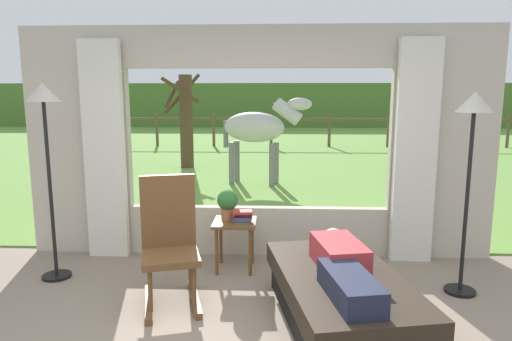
{
  "coord_description": "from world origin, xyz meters",
  "views": [
    {
      "loc": [
        0.22,
        -2.76,
        1.82
      ],
      "look_at": [
        0.0,
        1.8,
        1.05
      ],
      "focal_mm": 31.79,
      "sensor_mm": 36.0,
      "label": 1
    }
  ],
  "objects_px": {
    "side_table": "(235,230)",
    "potted_plant": "(228,202)",
    "recliner_sofa": "(340,298)",
    "floor_lamp_left": "(45,122)",
    "horse": "(258,128)",
    "pasture_tree": "(186,119)",
    "reclining_person": "(342,264)",
    "rocking_chair": "(170,241)",
    "floor_lamp_right": "(472,132)",
    "book_stack": "(243,217)"
  },
  "relations": [
    {
      "from": "side_table",
      "to": "potted_plant",
      "type": "relative_size",
      "value": 1.63
    },
    {
      "from": "recliner_sofa",
      "to": "floor_lamp_left",
      "type": "distance_m",
      "value": 3.14
    },
    {
      "from": "horse",
      "to": "pasture_tree",
      "type": "relative_size",
      "value": 0.79
    },
    {
      "from": "side_table",
      "to": "pasture_tree",
      "type": "relative_size",
      "value": 0.22
    },
    {
      "from": "recliner_sofa",
      "to": "reclining_person",
      "type": "relative_size",
      "value": 1.28
    },
    {
      "from": "floor_lamp_left",
      "to": "pasture_tree",
      "type": "xyz_separation_m",
      "value": [
        -0.05,
        6.84,
        -0.34
      ]
    },
    {
      "from": "rocking_chair",
      "to": "horse",
      "type": "bearing_deg",
      "value": 67.83
    },
    {
      "from": "potted_plant",
      "to": "horse",
      "type": "height_order",
      "value": "horse"
    },
    {
      "from": "recliner_sofa",
      "to": "side_table",
      "type": "distance_m",
      "value": 1.47
    },
    {
      "from": "reclining_person",
      "to": "pasture_tree",
      "type": "distance_m",
      "value": 8.2
    },
    {
      "from": "reclining_person",
      "to": "floor_lamp_left",
      "type": "height_order",
      "value": "floor_lamp_left"
    },
    {
      "from": "floor_lamp_left",
      "to": "horse",
      "type": "distance_m",
      "value": 5.11
    },
    {
      "from": "side_table",
      "to": "floor_lamp_left",
      "type": "xyz_separation_m",
      "value": [
        -1.77,
        -0.31,
        1.13
      ]
    },
    {
      "from": "rocking_chair",
      "to": "pasture_tree",
      "type": "distance_m",
      "value": 7.43
    },
    {
      "from": "side_table",
      "to": "floor_lamp_right",
      "type": "xyz_separation_m",
      "value": [
        2.14,
        -0.48,
        1.06
      ]
    },
    {
      "from": "recliner_sofa",
      "to": "pasture_tree",
      "type": "xyz_separation_m",
      "value": [
        -2.77,
        7.64,
        1.0
      ]
    },
    {
      "from": "horse",
      "to": "side_table",
      "type": "bearing_deg",
      "value": 14.32
    },
    {
      "from": "horse",
      "to": "reclining_person",
      "type": "bearing_deg",
      "value": 24.02
    },
    {
      "from": "recliner_sofa",
      "to": "horse",
      "type": "bearing_deg",
      "value": 88.18
    },
    {
      "from": "rocking_chair",
      "to": "floor_lamp_left",
      "type": "distance_m",
      "value": 1.68
    },
    {
      "from": "rocking_chair",
      "to": "pasture_tree",
      "type": "xyz_separation_m",
      "value": [
        -1.32,
        7.28,
        0.68
      ]
    },
    {
      "from": "floor_lamp_left",
      "to": "floor_lamp_right",
      "type": "distance_m",
      "value": 3.92
    },
    {
      "from": "side_table",
      "to": "pasture_tree",
      "type": "distance_m",
      "value": 6.82
    },
    {
      "from": "potted_plant",
      "to": "pasture_tree",
      "type": "distance_m",
      "value": 6.72
    },
    {
      "from": "recliner_sofa",
      "to": "reclining_person",
      "type": "bearing_deg",
      "value": -101.0
    },
    {
      "from": "rocking_chair",
      "to": "floor_lamp_right",
      "type": "relative_size",
      "value": 0.61
    },
    {
      "from": "rocking_chair",
      "to": "potted_plant",
      "type": "bearing_deg",
      "value": 46.43
    },
    {
      "from": "potted_plant",
      "to": "floor_lamp_left",
      "type": "relative_size",
      "value": 0.17
    },
    {
      "from": "book_stack",
      "to": "horse",
      "type": "distance_m",
      "value": 4.55
    },
    {
      "from": "side_table",
      "to": "floor_lamp_right",
      "type": "height_order",
      "value": "floor_lamp_right"
    },
    {
      "from": "floor_lamp_left",
      "to": "floor_lamp_right",
      "type": "xyz_separation_m",
      "value": [
        3.92,
        -0.16,
        -0.07
      ]
    },
    {
      "from": "book_stack",
      "to": "pasture_tree",
      "type": "height_order",
      "value": "pasture_tree"
    },
    {
      "from": "pasture_tree",
      "to": "side_table",
      "type": "bearing_deg",
      "value": -74.42
    },
    {
      "from": "recliner_sofa",
      "to": "pasture_tree",
      "type": "height_order",
      "value": "pasture_tree"
    },
    {
      "from": "recliner_sofa",
      "to": "horse",
      "type": "distance_m",
      "value": 5.71
    },
    {
      "from": "side_table",
      "to": "floor_lamp_right",
      "type": "distance_m",
      "value": 2.44
    },
    {
      "from": "recliner_sofa",
      "to": "reclining_person",
      "type": "height_order",
      "value": "reclining_person"
    },
    {
      "from": "recliner_sofa",
      "to": "floor_lamp_right",
      "type": "xyz_separation_m",
      "value": [
        1.2,
        0.64,
        1.27
      ]
    },
    {
      "from": "side_table",
      "to": "reclining_person",
      "type": "bearing_deg",
      "value": -50.84
    },
    {
      "from": "potted_plant",
      "to": "pasture_tree",
      "type": "bearing_deg",
      "value": 105.06
    },
    {
      "from": "reclining_person",
      "to": "horse",
      "type": "distance_m",
      "value": 5.72
    },
    {
      "from": "rocking_chair",
      "to": "recliner_sofa",
      "type": "bearing_deg",
      "value": -29.89
    },
    {
      "from": "rocking_chair",
      "to": "side_table",
      "type": "bearing_deg",
      "value": 40.19
    },
    {
      "from": "book_stack",
      "to": "reclining_person",
      "type": "bearing_deg",
      "value": -52.16
    },
    {
      "from": "floor_lamp_left",
      "to": "side_table",
      "type": "bearing_deg",
      "value": 9.95
    },
    {
      "from": "potted_plant",
      "to": "side_table",
      "type": "bearing_deg",
      "value": -36.87
    },
    {
      "from": "side_table",
      "to": "recliner_sofa",
      "type": "bearing_deg",
      "value": -49.62
    },
    {
      "from": "reclining_person",
      "to": "rocking_chair",
      "type": "distance_m",
      "value": 1.5
    },
    {
      "from": "rocking_chair",
      "to": "horse",
      "type": "relative_size",
      "value": 0.62
    },
    {
      "from": "rocking_chair",
      "to": "horse",
      "type": "height_order",
      "value": "horse"
    }
  ]
}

